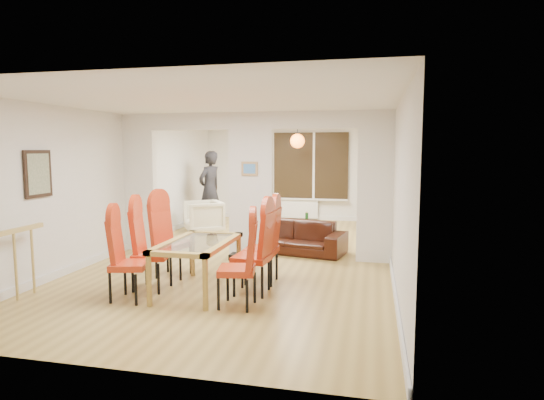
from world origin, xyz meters
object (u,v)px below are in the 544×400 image
(sofa, at_px, (291,236))
(armchair, at_px, (204,217))
(dining_table, at_px, (198,266))
(bowl, at_px, (300,224))
(dining_chair_rc, at_px, (261,244))
(dining_chair_lc, at_px, (173,239))
(bottle, at_px, (307,218))
(coffee_table, at_px, (297,229))
(dining_chair_rb, at_px, (252,251))
(television, at_px, (360,218))
(person, at_px, (210,189))
(dining_chair_la, at_px, (129,258))
(dining_chair_ra, at_px, (237,263))
(dining_chair_lb, at_px, (151,249))

(sofa, relative_size, armchair, 2.44)
(dining_table, distance_m, bowl, 4.58)
(dining_chair_rc, bearing_deg, sofa, 87.96)
(dining_chair_lc, bearing_deg, bowl, 85.68)
(sofa, relative_size, bowl, 9.68)
(bowl, bearing_deg, bottle, 32.25)
(dining_chair_rc, bearing_deg, coffee_table, 91.91)
(dining_chair_rb, relative_size, television, 1.36)
(dining_chair_lc, xyz_separation_m, dining_chair_rb, (1.39, -0.55, -0.01))
(bowl, bearing_deg, person, 168.81)
(sofa, xyz_separation_m, bowl, (-0.13, 1.88, -0.06))
(dining_chair_rc, bearing_deg, bottle, 88.80)
(armchair, xyz_separation_m, bottle, (2.36, 0.47, -0.02))
(dining_chair_rb, height_order, bowl, dining_chair_rb)
(dining_chair_lc, xyz_separation_m, bowl, (1.33, 3.91, -0.35))
(dining_table, height_order, dining_chair_la, dining_chair_la)
(dining_chair_rb, bearing_deg, bowl, 95.17)
(dining_chair_ra, height_order, television, dining_chair_ra)
(dining_chair_lb, relative_size, dining_chair_lc, 0.98)
(armchair, bearing_deg, dining_chair_rb, -4.24)
(dining_chair_rc, bearing_deg, dining_chair_lc, 178.88)
(person, bearing_deg, dining_chair_la, 31.89)
(dining_chair_ra, distance_m, sofa, 3.14)
(coffee_table, height_order, bowl, bowl)
(dining_table, relative_size, dining_chair_rc, 1.31)
(dining_chair_ra, bearing_deg, dining_chair_lc, 130.74)
(dining_chair_rb, height_order, person, person)
(dining_table, xyz_separation_m, coffee_table, (0.61, 4.59, -0.25))
(dining_chair_rc, xyz_separation_m, bowl, (-0.06, 3.94, -0.34))
(dining_chair_rb, height_order, dining_chair_rc, dining_chair_rb)
(sofa, distance_m, bottle, 1.97)
(dining_chair_ra, relative_size, armchair, 1.32)
(dining_chair_ra, bearing_deg, television, 67.55)
(dining_table, relative_size, coffee_table, 1.66)
(sofa, bearing_deg, bottle, 101.27)
(bowl, bearing_deg, dining_chair_rc, -89.10)
(dining_chair_lb, relative_size, person, 0.61)
(dining_chair_la, height_order, dining_chair_ra, dining_chair_ra)
(dining_chair_rc, relative_size, armchair, 1.38)
(dining_chair_la, height_order, dining_chair_rb, dining_chair_rb)
(dining_chair_la, bearing_deg, television, 51.72)
(person, height_order, television, person)
(dining_chair_lb, height_order, dining_chair_rc, dining_chair_lb)
(dining_chair_rc, height_order, sofa, dining_chair_rc)
(dining_chair_ra, bearing_deg, sofa, 77.61)
(dining_chair_lb, xyz_separation_m, bottle, (1.49, 4.69, -0.22))
(dining_chair_lb, distance_m, bottle, 4.92)
(dining_table, xyz_separation_m, dining_chair_la, (-0.72, -0.54, 0.20))
(dining_chair_lc, height_order, bowl, dining_chair_lc)
(dining_chair_lc, distance_m, coffee_table, 4.20)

